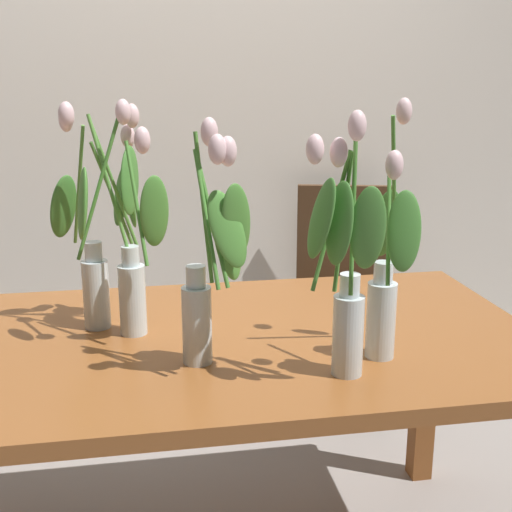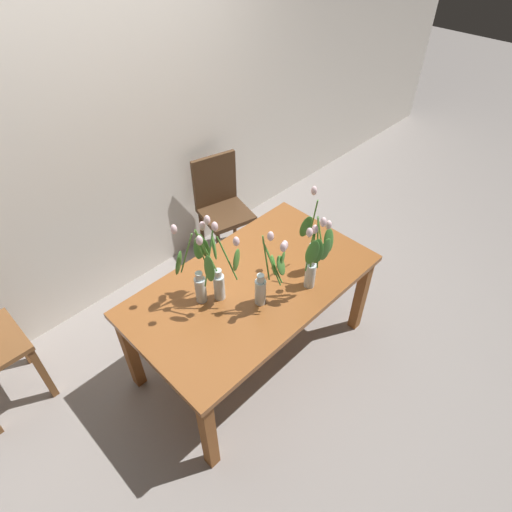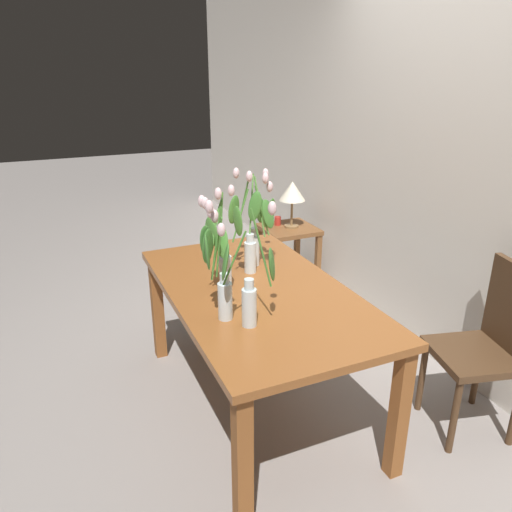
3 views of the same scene
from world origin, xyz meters
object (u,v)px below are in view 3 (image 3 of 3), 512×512
at_px(tulip_vase_0, 258,227).
at_px(dining_chair, 490,341).
at_px(side_table, 288,240).
at_px(tulip_vase_2, 220,254).
at_px(dining_table, 257,304).
at_px(pillar_candle, 278,221).
at_px(tulip_vase_3, 246,241).
at_px(tulip_vase_4, 249,290).
at_px(table_lamp, 292,192).
at_px(tulip_vase_1, 218,275).

height_order(tulip_vase_0, dining_chair, tulip_vase_0).
bearing_deg(side_table, tulip_vase_2, -39.16).
height_order(dining_table, dining_chair, dining_chair).
bearing_deg(dining_chair, pillar_candle, -175.33).
xyz_separation_m(tulip_vase_3, dining_chair, (0.87, 1.00, -0.41)).
relative_size(tulip_vase_4, table_lamp, 1.48).
relative_size(side_table, pillar_candle, 7.33).
relative_size(tulip_vase_1, table_lamp, 1.44).
xyz_separation_m(tulip_vase_3, tulip_vase_4, (0.58, -0.22, -0.01)).
xyz_separation_m(tulip_vase_4, table_lamp, (-1.74, 1.13, -0.07)).
xyz_separation_m(dining_table, tulip_vase_3, (-0.23, 0.03, 0.28)).
bearing_deg(tulip_vase_4, pillar_candle, 150.38).
xyz_separation_m(tulip_vase_1, table_lamp, (-1.61, 1.23, -0.10)).
relative_size(tulip_vase_1, tulip_vase_4, 0.97).
bearing_deg(tulip_vase_1, tulip_vase_0, 140.23).
bearing_deg(table_lamp, tulip_vase_0, -36.00).
relative_size(tulip_vase_2, side_table, 1.01).
bearing_deg(tulip_vase_2, side_table, 140.84).
bearing_deg(pillar_candle, tulip_vase_2, -35.72).
height_order(tulip_vase_1, tulip_vase_4, tulip_vase_4).
height_order(tulip_vase_2, dining_chair, tulip_vase_2).
relative_size(table_lamp, pillar_candle, 5.31).
height_order(tulip_vase_2, pillar_candle, tulip_vase_2).
bearing_deg(dining_table, tulip_vase_0, 155.09).
distance_m(side_table, pillar_candle, 0.19).
relative_size(tulip_vase_0, table_lamp, 1.47).
bearing_deg(tulip_vase_2, tulip_vase_1, -21.71).
bearing_deg(tulip_vase_0, dining_table, -24.91).
height_order(tulip_vase_0, table_lamp, tulip_vase_0).
xyz_separation_m(dining_table, pillar_candle, (-1.49, 0.85, -0.06)).
height_order(tulip_vase_1, tulip_vase_3, tulip_vase_3).
relative_size(tulip_vase_4, pillar_candle, 7.86).
height_order(tulip_vase_0, side_table, tulip_vase_0).
bearing_deg(dining_table, tulip_vase_4, -29.04).
distance_m(tulip_vase_0, tulip_vase_4, 0.72).
bearing_deg(pillar_candle, dining_chair, 4.67).
xyz_separation_m(tulip_vase_0, tulip_vase_4, (0.64, -0.33, -0.06)).
bearing_deg(tulip_vase_4, tulip_vase_2, 178.33).
xyz_separation_m(tulip_vase_0, side_table, (-1.11, 0.78, -0.55)).
distance_m(tulip_vase_1, tulip_vase_3, 0.56).
distance_m(tulip_vase_2, side_table, 1.81).
height_order(tulip_vase_2, tulip_vase_3, tulip_vase_3).
relative_size(dining_table, tulip_vase_4, 2.71).
bearing_deg(pillar_candle, tulip_vase_0, -30.86).
xyz_separation_m(tulip_vase_0, tulip_vase_2, (0.24, -0.32, -0.03)).
height_order(tulip_vase_2, table_lamp, tulip_vase_2).
bearing_deg(tulip_vase_4, side_table, 147.64).
height_order(tulip_vase_4, side_table, tulip_vase_4).
relative_size(tulip_vase_0, pillar_candle, 7.80).
relative_size(tulip_vase_4, dining_chair, 0.63).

